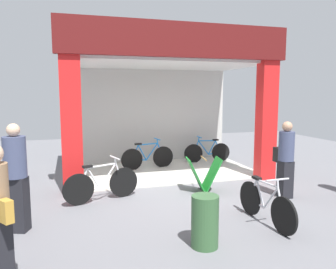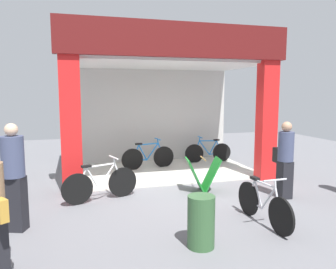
% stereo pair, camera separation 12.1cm
% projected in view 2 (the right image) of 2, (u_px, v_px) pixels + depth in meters
% --- Properties ---
extents(ground_plane, '(18.52, 18.52, 0.00)m').
position_uv_depth(ground_plane, '(177.00, 185.00, 8.08)').
color(ground_plane, slate).
rests_on(ground_plane, ground).
extents(shop_facade, '(5.46, 3.39, 3.81)m').
position_uv_depth(shop_facade, '(161.00, 100.00, 9.30)').
color(shop_facade, beige).
rests_on(shop_facade, ground).
extents(bicycle_inside_0, '(1.54, 0.42, 0.85)m').
position_uv_depth(bicycle_inside_0, '(208.00, 152.00, 10.71)').
color(bicycle_inside_0, black).
rests_on(bicycle_inside_0, ground).
extents(bicycle_inside_1, '(1.61, 0.44, 0.89)m').
position_uv_depth(bicycle_inside_1, '(148.00, 157.00, 9.78)').
color(bicycle_inside_1, black).
rests_on(bicycle_inside_1, ground).
extents(bicycle_parked_0, '(0.43, 1.56, 0.86)m').
position_uv_depth(bicycle_parked_0, '(263.00, 205.00, 5.65)').
color(bicycle_parked_0, black).
rests_on(bicycle_parked_0, ground).
extents(bicycle_parked_1, '(1.57, 0.56, 0.90)m').
position_uv_depth(bicycle_parked_1, '(101.00, 184.00, 6.89)').
color(bicycle_parked_1, black).
rests_on(bicycle_parked_1, ground).
extents(sandwich_board_sign, '(0.83, 0.63, 0.78)m').
position_uv_depth(sandwich_board_sign, '(203.00, 175.00, 7.53)').
color(sandwich_board_sign, '#197226').
rests_on(sandwich_board_sign, ground).
extents(pedestrian_0, '(0.45, 0.45, 1.76)m').
position_uv_depth(pedestrian_0, '(14.00, 175.00, 5.33)').
color(pedestrian_0, black).
rests_on(pedestrian_0, ground).
extents(pedestrian_2, '(0.34, 0.59, 1.63)m').
position_uv_depth(pedestrian_2, '(285.00, 159.00, 7.05)').
color(pedestrian_2, black).
rests_on(pedestrian_2, ground).
extents(trash_bin, '(0.40, 0.40, 0.77)m').
position_uv_depth(trash_bin, '(201.00, 222.00, 4.81)').
color(trash_bin, '#335933').
rests_on(trash_bin, ground).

